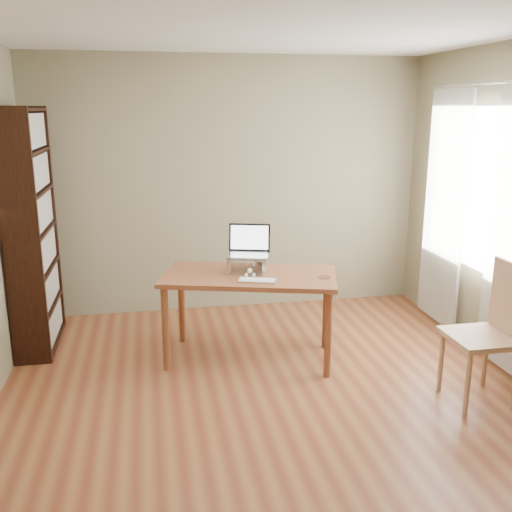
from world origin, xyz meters
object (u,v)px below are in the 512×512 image
Objects in this scene: laptop at (247,247)px; cat at (250,264)px; desk at (250,285)px; keyboard at (257,281)px; bookshelf at (32,231)px; chair at (492,328)px.

laptop is 0.87× the size of cat.
laptop is at bearing 106.20° from desk.
keyboard is (0.02, -0.36, -0.18)m from laptop.
cat is at bearing 108.60° from keyboard.
desk is 3.36× the size of cat.
chair is (3.38, -1.67, -0.49)m from bookshelf.
bookshelf is at bearing 173.22° from keyboard.
chair is (1.58, -1.16, -0.39)m from laptop.
chair reaches higher than keyboard.
laptop is 2.00m from chair.
chair is at bearing -20.13° from laptop.
cat reaches higher than desk.
desk is at bearing -19.73° from bookshelf.
laptop is at bearing 136.37° from cat.
chair is (1.56, -0.80, -0.20)m from keyboard.
cat is 0.45× the size of chair.
bookshelf is 1.34× the size of desk.
cat is at bearing -16.36° from bookshelf.
laptop is (-0.00, 0.14, 0.29)m from desk.
chair is at bearing -23.33° from cat.
desk is 0.32m from laptop.
laptop is 0.41m from keyboard.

